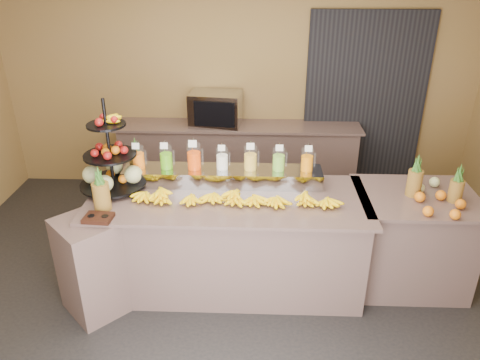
# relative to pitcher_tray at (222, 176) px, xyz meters

# --- Properties ---
(ground) EXTENTS (6.00, 6.00, 0.00)m
(ground) POSITION_rel_pitcher_tray_xyz_m (0.07, -0.58, -1.01)
(ground) COLOR black
(ground) RESTS_ON ground
(room_envelope) EXTENTS (6.04, 5.02, 2.82)m
(room_envelope) POSITION_rel_pitcher_tray_xyz_m (0.26, 0.21, 0.87)
(room_envelope) COLOR olive
(room_envelope) RESTS_ON ground
(buffet_counter) EXTENTS (2.75, 1.25, 0.93)m
(buffet_counter) POSITION_rel_pitcher_tray_xyz_m (-0.04, -0.32, -0.54)
(buffet_counter) COLOR gray
(buffet_counter) RESTS_ON ground
(right_counter) EXTENTS (1.08, 0.88, 0.93)m
(right_counter) POSITION_rel_pitcher_tray_xyz_m (1.77, -0.18, -0.54)
(right_counter) COLOR gray
(right_counter) RESTS_ON ground
(back_ledge) EXTENTS (3.10, 0.55, 0.93)m
(back_ledge) POSITION_rel_pitcher_tray_xyz_m (0.07, 1.67, -0.54)
(back_ledge) COLOR gray
(back_ledge) RESTS_ON ground
(pitcher_tray) EXTENTS (1.85, 0.30, 0.15)m
(pitcher_tray) POSITION_rel_pitcher_tray_xyz_m (0.00, 0.00, 0.00)
(pitcher_tray) COLOR gray
(pitcher_tray) RESTS_ON buffet_counter
(juice_pitcher_orange_a) EXTENTS (0.11, 0.12, 0.28)m
(juice_pitcher_orange_a) POSITION_rel_pitcher_tray_xyz_m (-0.78, -0.00, 0.17)
(juice_pitcher_orange_a) COLOR silver
(juice_pitcher_orange_a) RESTS_ON pitcher_tray
(juice_pitcher_green) EXTENTS (0.12, 0.12, 0.28)m
(juice_pitcher_green) POSITION_rel_pitcher_tray_xyz_m (-0.52, -0.00, 0.17)
(juice_pitcher_green) COLOR silver
(juice_pitcher_green) RESTS_ON pitcher_tray
(juice_pitcher_orange_b) EXTENTS (0.13, 0.13, 0.31)m
(juice_pitcher_orange_b) POSITION_rel_pitcher_tray_xyz_m (-0.26, -0.00, 0.18)
(juice_pitcher_orange_b) COLOR silver
(juice_pitcher_orange_b) RESTS_ON pitcher_tray
(juice_pitcher_milk) EXTENTS (0.11, 0.12, 0.27)m
(juice_pitcher_milk) POSITION_rel_pitcher_tray_xyz_m (-0.00, -0.00, 0.17)
(juice_pitcher_milk) COLOR silver
(juice_pitcher_milk) RESTS_ON pitcher_tray
(juice_pitcher_lemon) EXTENTS (0.12, 0.13, 0.29)m
(juice_pitcher_lemon) POSITION_rel_pitcher_tray_xyz_m (0.26, -0.00, 0.17)
(juice_pitcher_lemon) COLOR silver
(juice_pitcher_lemon) RESTS_ON pitcher_tray
(juice_pitcher_lime) EXTENTS (0.12, 0.12, 0.28)m
(juice_pitcher_lime) POSITION_rel_pitcher_tray_xyz_m (0.52, -0.00, 0.17)
(juice_pitcher_lime) COLOR silver
(juice_pitcher_lime) RESTS_ON pitcher_tray
(juice_pitcher_orange_c) EXTENTS (0.11, 0.12, 0.28)m
(juice_pitcher_orange_c) POSITION_rel_pitcher_tray_xyz_m (0.78, -0.00, 0.17)
(juice_pitcher_orange_c) COLOR silver
(juice_pitcher_orange_c) RESTS_ON pitcher_tray
(banana_heap) EXTENTS (1.80, 0.16, 0.15)m
(banana_heap) POSITION_rel_pitcher_tray_xyz_m (0.13, -0.35, -0.02)
(banana_heap) COLOR yellow
(banana_heap) RESTS_ON buffet_counter
(fruit_stand) EXTENTS (0.64, 0.64, 0.85)m
(fruit_stand) POSITION_rel_pitcher_tray_xyz_m (-0.96, -0.13, 0.14)
(fruit_stand) COLOR black
(fruit_stand) RESTS_ON buffet_counter
(condiment_caddy) EXTENTS (0.24, 0.19, 0.03)m
(condiment_caddy) POSITION_rel_pitcher_tray_xyz_m (-0.96, -0.71, -0.06)
(condiment_caddy) COLOR black
(condiment_caddy) RESTS_ON buffet_counter
(pineapple_left_a) EXTENTS (0.14, 0.14, 0.40)m
(pineapple_left_a) POSITION_rel_pitcher_tray_xyz_m (-0.98, -0.53, 0.07)
(pineapple_left_a) COLOR brown
(pineapple_left_a) RESTS_ON buffet_counter
(pineapple_left_b) EXTENTS (0.13, 0.13, 0.41)m
(pineapple_left_b) POSITION_rel_pitcher_tray_xyz_m (-0.84, 0.13, 0.08)
(pineapple_left_b) COLOR brown
(pineapple_left_b) RESTS_ON buffet_counter
(right_fruit_pile) EXTENTS (0.46, 0.44, 0.24)m
(right_fruit_pile) POSITION_rel_pitcher_tray_xyz_m (1.87, -0.32, 0.00)
(right_fruit_pile) COLOR brown
(right_fruit_pile) RESTS_ON right_counter
(oven_warmer) EXTENTS (0.67, 0.51, 0.41)m
(oven_warmer) POSITION_rel_pitcher_tray_xyz_m (-0.20, 1.67, 0.13)
(oven_warmer) COLOR gray
(oven_warmer) RESTS_ON back_ledge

